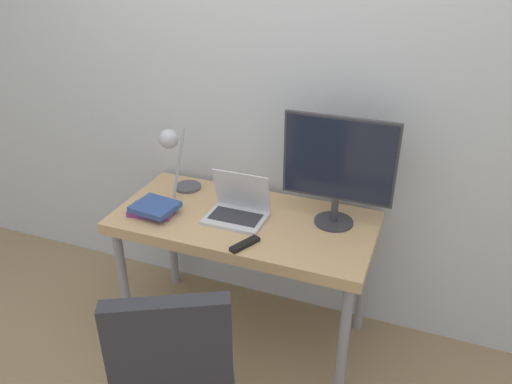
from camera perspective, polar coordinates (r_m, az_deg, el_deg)
The scene contains 9 objects.
ground_plane at distance 2.83m, azimuth -3.84°, elevation -19.64°, with size 12.00×12.00×0.00m, color #937A56.
wall_back at distance 2.69m, azimuth 1.68°, elevation 10.89°, with size 8.00×0.05×2.60m.
desk at distance 2.61m, azimuth -1.36°, elevation -4.37°, with size 1.34×0.65×0.77m.
laptop at distance 2.55m, azimuth -2.11°, elevation -1.93°, with size 0.30×0.23×0.24m.
monitor at distance 2.42m, azimuth 9.41°, elevation 3.06°, with size 0.55×0.20×0.56m.
desk_lamp at distance 2.69m, azimuth -9.31°, elevation 4.42°, with size 0.15×0.29×0.41m.
office_chair at distance 2.12m, azimuth -9.22°, elevation -19.12°, with size 0.64×0.65×0.98m.
book_stack at distance 2.65m, azimuth -11.62°, elevation -1.86°, with size 0.27×0.21×0.06m.
tv_remote at distance 2.35m, azimuth -1.29°, elevation -5.98°, with size 0.11×0.16×0.02m.
Camera 1 is at (0.85, -1.72, 2.08)m, focal length 35.00 mm.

